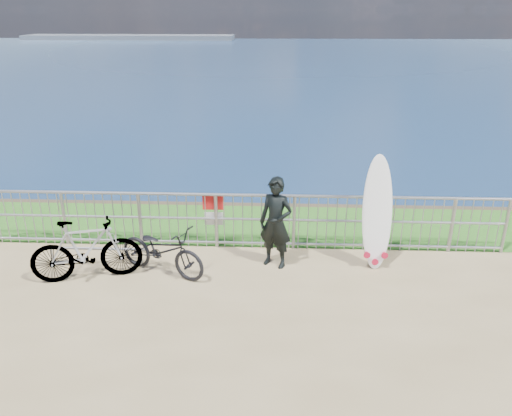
{
  "coord_description": "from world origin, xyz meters",
  "views": [
    {
      "loc": [
        0.67,
        -7.23,
        4.36
      ],
      "look_at": [
        0.29,
        1.2,
        1.0
      ],
      "focal_mm": 35.0,
      "sensor_mm": 36.0,
      "label": 1
    }
  ],
  "objects_px": {
    "surfer": "(276,223)",
    "bicycle_far": "(86,250)",
    "surfboard": "(377,217)",
    "bicycle_near": "(162,250)"
  },
  "relations": [
    {
      "from": "surfer",
      "to": "surfboard",
      "type": "bearing_deg",
      "value": 27.25
    },
    {
      "from": "bicycle_far",
      "to": "surfboard",
      "type": "bearing_deg",
      "value": -97.32
    },
    {
      "from": "surfer",
      "to": "bicycle_far",
      "type": "height_order",
      "value": "surfer"
    },
    {
      "from": "surfboard",
      "to": "bicycle_near",
      "type": "distance_m",
      "value": 3.84
    },
    {
      "from": "surfboard",
      "to": "bicycle_far",
      "type": "height_order",
      "value": "surfboard"
    },
    {
      "from": "bicycle_near",
      "to": "bicycle_far",
      "type": "relative_size",
      "value": 0.93
    },
    {
      "from": "surfer",
      "to": "bicycle_near",
      "type": "xyz_separation_m",
      "value": [
        -1.98,
        -0.4,
        -0.39
      ]
    },
    {
      "from": "surfboard",
      "to": "bicycle_far",
      "type": "bearing_deg",
      "value": -171.43
    },
    {
      "from": "surfboard",
      "to": "bicycle_far",
      "type": "xyz_separation_m",
      "value": [
        -5.01,
        -0.76,
        -0.39
      ]
    },
    {
      "from": "surfer",
      "to": "surfboard",
      "type": "distance_m",
      "value": 1.8
    }
  ]
}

